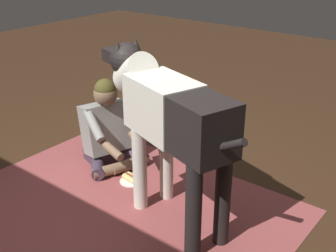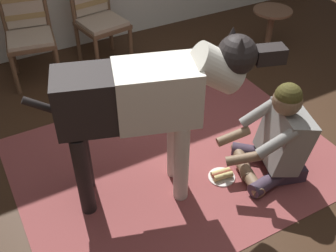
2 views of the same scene
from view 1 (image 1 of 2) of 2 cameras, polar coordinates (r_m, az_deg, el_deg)
ground_plane at (r=3.54m, az=-3.96°, el=-9.44°), size 13.03×13.03×0.00m
area_rug at (r=3.43m, az=-6.22°, el=-10.66°), size 2.52×1.91×0.01m
person_sitting_on_floor at (r=3.92m, az=-7.81°, el=-0.58°), size 0.72×0.60×0.80m
large_dog at (r=2.97m, az=-0.04°, el=1.47°), size 1.58×0.65×1.22m
hot_dog_on_plate at (r=3.74m, az=-4.76°, el=-6.93°), size 0.21×0.21×0.06m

